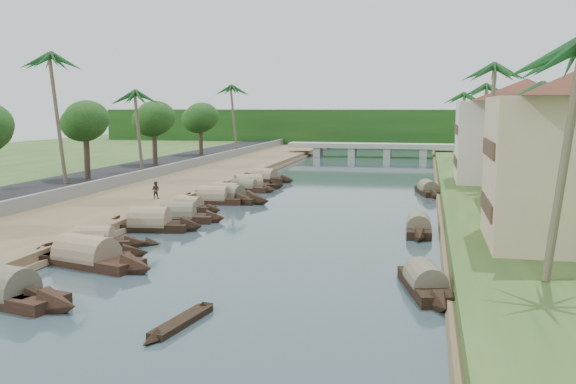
# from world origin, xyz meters

# --- Properties ---
(ground) EXTENTS (220.00, 220.00, 0.00)m
(ground) POSITION_xyz_m (0.00, 0.00, 0.00)
(ground) COLOR #31444A
(ground) RESTS_ON ground
(left_bank) EXTENTS (10.00, 180.00, 0.80)m
(left_bank) POSITION_xyz_m (-16.00, 20.00, 0.40)
(left_bank) COLOR brown
(left_bank) RESTS_ON ground
(right_bank) EXTENTS (16.00, 180.00, 1.20)m
(right_bank) POSITION_xyz_m (19.00, 20.00, 0.60)
(right_bank) COLOR #2C4F1F
(right_bank) RESTS_ON ground
(road) EXTENTS (8.00, 180.00, 1.40)m
(road) POSITION_xyz_m (-24.50, 20.00, 0.70)
(road) COLOR black
(road) RESTS_ON ground
(retaining_wall) EXTENTS (0.40, 180.00, 1.10)m
(retaining_wall) POSITION_xyz_m (-20.20, 20.00, 1.35)
(retaining_wall) COLOR slate
(retaining_wall) RESTS_ON left_bank
(treeline) EXTENTS (120.00, 14.00, 8.00)m
(treeline) POSITION_xyz_m (0.00, 100.00, 4.00)
(treeline) COLOR #163B10
(treeline) RESTS_ON ground
(bridge) EXTENTS (28.00, 4.00, 2.40)m
(bridge) POSITION_xyz_m (0.00, 72.00, 1.72)
(bridge) COLOR #9C9B92
(bridge) RESTS_ON ground
(building_mid) EXTENTS (14.11, 14.11, 9.70)m
(building_mid) POSITION_xyz_m (19.99, 14.00, 6.13)
(building_mid) COLOR beige
(building_mid) RESTS_ON right_bank
(building_far) EXTENTS (15.59, 15.59, 10.20)m
(building_far) POSITION_xyz_m (18.99, 28.00, 6.38)
(building_far) COLOR beige
(building_far) RESTS_ON right_bank
(building_distant) EXTENTS (12.62, 12.62, 9.20)m
(building_distant) POSITION_xyz_m (19.99, 48.00, 5.88)
(building_distant) COLOR tan
(building_distant) RESTS_ON right_bank
(sampan_2) EXTENTS (9.67, 4.55, 2.47)m
(sampan_2) POSITION_xyz_m (-8.51, -7.29, 0.42)
(sampan_2) COLOR black
(sampan_2) RESTS_ON ground
(sampan_3) EXTENTS (7.69, 4.22, 2.08)m
(sampan_3) POSITION_xyz_m (-9.31, -6.41, 0.41)
(sampan_3) COLOR black
(sampan_3) RESTS_ON ground
(sampan_4) EXTENTS (6.67, 2.63, 1.91)m
(sampan_4) POSITION_xyz_m (-10.32, -3.19, 0.41)
(sampan_4) COLOR black
(sampan_4) RESTS_ON ground
(sampan_5) EXTENTS (7.96, 2.87, 2.46)m
(sampan_5) POSITION_xyz_m (-9.34, 2.80, 0.42)
(sampan_5) COLOR black
(sampan_5) RESTS_ON ground
(sampan_6) EXTENTS (7.56, 2.95, 2.21)m
(sampan_6) POSITION_xyz_m (-8.62, 6.25, 0.42)
(sampan_6) COLOR black
(sampan_6) RESTS_ON ground
(sampan_7) EXTENTS (6.43, 2.53, 1.75)m
(sampan_7) POSITION_xyz_m (-9.59, 10.99, 0.40)
(sampan_7) COLOR black
(sampan_7) RESTS_ON ground
(sampan_8) EXTENTS (7.65, 2.36, 2.32)m
(sampan_8) POSITION_xyz_m (-9.06, 15.74, 0.42)
(sampan_8) COLOR black
(sampan_8) RESTS_ON ground
(sampan_9) EXTENTS (9.72, 4.39, 2.39)m
(sampan_9) POSITION_xyz_m (-8.35, 17.01, 0.42)
(sampan_9) COLOR black
(sampan_9) RESTS_ON ground
(sampan_10) EXTENTS (7.90, 3.04, 2.14)m
(sampan_10) POSITION_xyz_m (-8.97, 19.03, 0.41)
(sampan_10) COLOR black
(sampan_10) RESTS_ON ground
(sampan_11) EXTENTS (8.02, 5.62, 2.34)m
(sampan_11) POSITION_xyz_m (-8.67, 25.84, 0.42)
(sampan_11) COLOR black
(sampan_11) RESTS_ON ground
(sampan_12) EXTENTS (7.30, 2.00, 1.78)m
(sampan_12) POSITION_xyz_m (-8.64, 24.12, 0.40)
(sampan_12) COLOR black
(sampan_12) RESTS_ON ground
(sampan_13) EXTENTS (8.24, 4.03, 2.22)m
(sampan_13) POSITION_xyz_m (-8.86, 33.39, 0.42)
(sampan_13) COLOR black
(sampan_13) RESTS_ON ground
(sampan_14) EXTENTS (3.16, 7.88, 1.92)m
(sampan_14) POSITION_xyz_m (9.74, -8.52, 0.41)
(sampan_14) COLOR black
(sampan_14) RESTS_ON ground
(sampan_15) EXTENTS (1.82, 7.19, 1.95)m
(sampan_15) POSITION_xyz_m (9.23, 5.68, 0.41)
(sampan_15) COLOR black
(sampan_15) RESTS_ON ground
(sampan_16) EXTENTS (3.07, 7.95, 1.95)m
(sampan_16) POSITION_xyz_m (9.85, 26.24, 0.41)
(sampan_16) COLOR black
(sampan_16) RESTS_ON ground
(canoe_0) EXTENTS (1.60, 5.48, 0.72)m
(canoe_0) POSITION_xyz_m (0.24, -15.37, 0.10)
(canoe_0) COLOR black
(canoe_0) RESTS_ON ground
(canoe_1) EXTENTS (5.14, 2.09, 0.82)m
(canoe_1) POSITION_xyz_m (-9.08, -2.24, 0.10)
(canoe_1) COLOR black
(canoe_1) RESTS_ON ground
(canoe_2) EXTENTS (4.85, 1.71, 0.70)m
(canoe_2) POSITION_xyz_m (-10.62, 19.88, 0.10)
(canoe_2) COLOR black
(canoe_2) RESTS_ON ground
(palm_0) EXTENTS (3.20, 3.20, 11.51)m
(palm_0) POSITION_xyz_m (15.00, -10.00, 10.92)
(palm_0) COLOR #6F5D4A
(palm_0) RESTS_ON ground
(palm_1) EXTENTS (3.20, 3.20, 10.29)m
(palm_1) POSITION_xyz_m (16.00, 4.63, 9.75)
(palm_1) COLOR #6F5D4A
(palm_1) RESTS_ON ground
(palm_2) EXTENTS (3.20, 3.20, 12.63)m
(palm_2) POSITION_xyz_m (15.00, 21.63, 11.99)
(palm_2) COLOR #6F5D4A
(palm_2) RESTS_ON ground
(palm_3) EXTENTS (3.20, 3.20, 11.38)m
(palm_3) POSITION_xyz_m (16.00, 38.74, 10.80)
(palm_3) COLOR #6F5D4A
(palm_3) RESTS_ON ground
(palm_5) EXTENTS (3.20, 3.20, 13.58)m
(palm_5) POSITION_xyz_m (-24.00, 15.85, 13.12)
(palm_5) COLOR #6F5D4A
(palm_5) RESTS_ON ground
(palm_6) EXTENTS (3.20, 3.20, 10.41)m
(palm_6) POSITION_xyz_m (-22.00, 28.51, 10.06)
(palm_6) COLOR #6F5D4A
(palm_6) RESTS_ON ground
(palm_7) EXTENTS (3.20, 3.20, 10.76)m
(palm_7) POSITION_xyz_m (14.00, 56.41, 10.20)
(palm_7) COLOR #6F5D4A
(palm_7) RESTS_ON ground
(palm_8) EXTENTS (3.20, 3.20, 11.99)m
(palm_8) POSITION_xyz_m (-20.50, 60.28, 11.59)
(palm_8) COLOR #6F5D4A
(palm_8) RESTS_ON ground
(tree_3) EXTENTS (4.50, 4.50, 7.66)m
(tree_3) POSITION_xyz_m (-24.00, 20.29, 7.09)
(tree_3) COLOR #483629
(tree_3) RESTS_ON ground
(tree_4) EXTENTS (4.92, 4.92, 7.75)m
(tree_4) POSITION_xyz_m (-24.00, 36.86, 7.03)
(tree_4) COLOR #483629
(tree_4) RESTS_ON ground
(tree_5) EXTENTS (5.04, 5.04, 7.63)m
(tree_5) POSITION_xyz_m (-24.00, 53.76, 6.87)
(tree_5) COLOR #483629
(tree_5) RESTS_ON ground
(tree_6) EXTENTS (4.58, 4.58, 7.50)m
(tree_6) POSITION_xyz_m (24.00, 29.54, 6.71)
(tree_6) COLOR #483629
(tree_6) RESTS_ON ground
(person_far) EXTENTS (0.73, 0.57, 1.50)m
(person_far) POSITION_xyz_m (-13.10, 12.35, 1.55)
(person_far) COLOR #3A3029
(person_far) RESTS_ON left_bank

